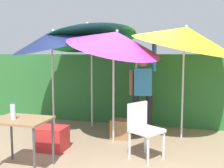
% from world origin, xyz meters
% --- Properties ---
extents(ground_plane, '(24.00, 24.00, 0.00)m').
position_xyz_m(ground_plane, '(0.00, 0.00, 0.00)').
color(ground_plane, '#9E8466').
extents(hedge_row, '(8.00, 0.70, 1.67)m').
position_xyz_m(hedge_row, '(0.00, 1.90, 0.83)').
color(hedge_row, '#2D7033').
rests_on(hedge_row, ground_plane).
extents(umbrella_rainbow, '(2.13, 2.08, 2.51)m').
position_xyz_m(umbrella_rainbow, '(1.32, 0.85, 2.01)').
color(umbrella_rainbow, silver).
rests_on(umbrella_rainbow, ground_plane).
extents(umbrella_orange, '(2.18, 2.10, 2.72)m').
position_xyz_m(umbrella_orange, '(-0.76, 1.14, 2.16)').
color(umbrella_orange, silver).
rests_on(umbrella_orange, ground_plane).
extents(umbrella_yellow, '(1.77, 1.72, 2.41)m').
position_xyz_m(umbrella_yellow, '(-1.31, 0.45, 1.98)').
color(umbrella_yellow, silver).
rests_on(umbrella_yellow, ground_plane).
extents(umbrella_navy, '(1.86, 1.80, 2.43)m').
position_xyz_m(umbrella_navy, '(0.08, 0.24, 1.92)').
color(umbrella_navy, silver).
rests_on(umbrella_navy, ground_plane).
extents(person_vendor, '(0.56, 0.30, 1.88)m').
position_xyz_m(person_vendor, '(0.50, 0.88, 0.93)').
color(person_vendor, black).
rests_on(person_vendor, ground_plane).
extents(chair_plastic, '(0.61, 0.61, 0.89)m').
position_xyz_m(chair_plastic, '(0.72, -0.43, 0.51)').
color(chair_plastic, silver).
rests_on(chair_plastic, ground_plane).
extents(cooler_box, '(0.50, 0.41, 0.41)m').
position_xyz_m(cooler_box, '(-0.87, -0.49, 0.20)').
color(cooler_box, red).
rests_on(cooler_box, ground_plane).
extents(crate_cardboard, '(0.38, 0.31, 0.38)m').
position_xyz_m(crate_cardboard, '(0.15, 0.45, 0.19)').
color(crate_cardboard, '#9E7A4C').
rests_on(crate_cardboard, ground_plane).
extents(folding_table, '(0.80, 0.60, 0.74)m').
position_xyz_m(folding_table, '(-0.91, -1.31, 0.65)').
color(folding_table, '#4C4C51').
rests_on(folding_table, ground_plane).
extents(bottle_water, '(0.07, 0.07, 0.24)m').
position_xyz_m(bottle_water, '(-1.01, -1.36, 0.86)').
color(bottle_water, silver).
rests_on(bottle_water, folding_table).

